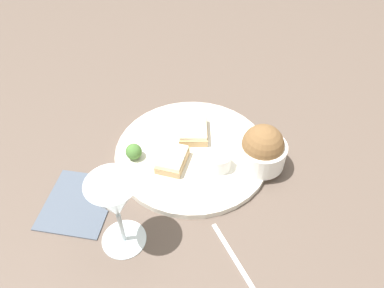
# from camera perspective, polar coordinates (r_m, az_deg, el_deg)

# --- Properties ---
(ground_plane) EXTENTS (4.00, 4.00, 0.00)m
(ground_plane) POSITION_cam_1_polar(r_m,az_deg,el_deg) (0.81, 0.00, -1.68)
(ground_plane) COLOR brown
(dinner_plate) EXTENTS (0.33, 0.33, 0.01)m
(dinner_plate) POSITION_cam_1_polar(r_m,az_deg,el_deg) (0.81, 0.00, -1.34)
(dinner_plate) COLOR silver
(dinner_plate) RESTS_ON ground_plane
(salad_bowl) EXTENTS (0.10, 0.10, 0.09)m
(salad_bowl) POSITION_cam_1_polar(r_m,az_deg,el_deg) (0.77, 10.62, -0.75)
(salad_bowl) COLOR white
(salad_bowl) RESTS_ON dinner_plate
(sauce_ramekin) EXTENTS (0.05, 0.05, 0.04)m
(sauce_ramekin) POSITION_cam_1_polar(r_m,az_deg,el_deg) (0.76, 4.19, -2.57)
(sauce_ramekin) COLOR white
(sauce_ramekin) RESTS_ON dinner_plate
(cheese_toast_near) EXTENTS (0.09, 0.07, 0.03)m
(cheese_toast_near) POSITION_cam_1_polar(r_m,az_deg,el_deg) (0.83, 0.42, 2.14)
(cheese_toast_near) COLOR tan
(cheese_toast_near) RESTS_ON dinner_plate
(cheese_toast_far) EXTENTS (0.08, 0.07, 0.03)m
(cheese_toast_far) POSITION_cam_1_polar(r_m,az_deg,el_deg) (0.77, -3.03, -2.35)
(cheese_toast_far) COLOR tan
(cheese_toast_far) RESTS_ON dinner_plate
(wine_glass) EXTENTS (0.08, 0.08, 0.16)m
(wine_glass) POSITION_cam_1_polar(r_m,az_deg,el_deg) (0.61, -11.63, -8.77)
(wine_glass) COLOR silver
(wine_glass) RESTS_ON ground_plane
(garnish) EXTENTS (0.03, 0.03, 0.03)m
(garnish) POSITION_cam_1_polar(r_m,az_deg,el_deg) (0.79, -8.87, -1.15)
(garnish) COLOR #477533
(garnish) RESTS_ON dinner_plate
(napkin) EXTENTS (0.16, 0.14, 0.01)m
(napkin) POSITION_cam_1_polar(r_m,az_deg,el_deg) (0.76, -16.91, -8.47)
(napkin) COLOR #4C5666
(napkin) RESTS_ON ground_plane
(fork) EXTENTS (0.15, 0.09, 0.01)m
(fork) POSITION_cam_1_polar(r_m,az_deg,el_deg) (0.67, 6.91, -17.51)
(fork) COLOR silver
(fork) RESTS_ON ground_plane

